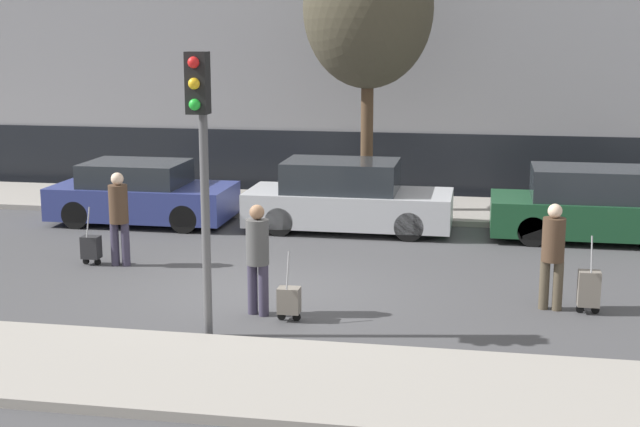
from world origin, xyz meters
TOP-DOWN VIEW (x-y plane):
  - ground_plane at (0.00, 0.00)m, footprint 80.00×80.00m
  - sidewalk_near at (0.00, -3.75)m, footprint 28.00×2.50m
  - sidewalk_far at (0.00, 7.00)m, footprint 28.00×3.00m
  - building_facade at (0.00, 10.41)m, footprint 28.00×2.48m
  - parked_car_0 at (-3.99, 4.68)m, footprint 3.90×1.85m
  - parked_car_1 at (0.56, 4.75)m, footprint 4.31×1.76m
  - parked_car_2 at (5.66, 4.74)m, footprint 4.31×1.73m
  - pedestrian_left at (-3.00, 1.11)m, footprint 0.35×0.34m
  - trolley_left at (-3.55, 1.08)m, footprint 0.34×0.29m
  - pedestrian_center at (0.14, -1.20)m, footprint 0.34×0.34m
  - trolley_center at (0.65, -1.40)m, footprint 0.34×0.29m
  - pedestrian_right at (4.44, -0.16)m, footprint 0.35×0.34m
  - trolley_right at (4.98, -0.26)m, footprint 0.34×0.29m
  - traffic_light at (-0.31, -2.36)m, footprint 0.28×0.47m
  - bare_tree_near_crossing at (0.76, 6.43)m, footprint 2.89×2.89m

SIDE VIEW (x-z plane):
  - ground_plane at x=0.00m, z-range 0.00..0.00m
  - sidewalk_near at x=0.00m, z-range 0.00..0.12m
  - sidewalk_far at x=0.00m, z-range 0.00..0.12m
  - trolley_center at x=0.65m, z-range -0.21..0.83m
  - trolley_left at x=-3.55m, z-range -0.21..0.85m
  - trolley_right at x=4.98m, z-range -0.21..0.98m
  - parked_car_0 at x=-3.99m, z-range -0.04..1.31m
  - parked_car_2 at x=5.66m, z-range -0.06..1.42m
  - parked_car_1 at x=0.56m, z-range -0.06..1.43m
  - pedestrian_right at x=4.44m, z-range 0.11..1.74m
  - pedestrian_center at x=0.14m, z-range 0.11..1.78m
  - pedestrian_left at x=-3.00m, z-range 0.12..1.81m
  - traffic_light at x=-0.31m, z-range 0.82..4.72m
  - building_facade at x=0.00m, z-range -0.02..9.04m
  - bare_tree_near_crossing at x=0.76m, z-range 1.48..7.77m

